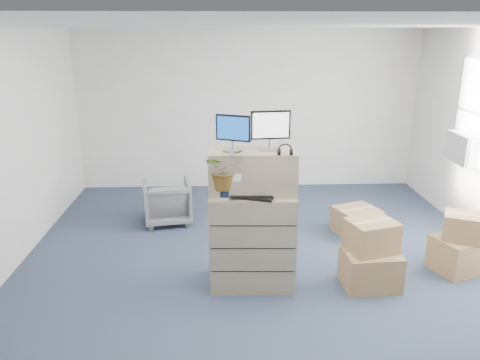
# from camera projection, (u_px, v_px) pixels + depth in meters

# --- Properties ---
(ground) EXTENTS (7.00, 7.00, 0.00)m
(ground) POSITION_uv_depth(u_px,v_px,m) (266.00, 281.00, 5.39)
(ground) COLOR #29324A
(ground) RESTS_ON ground
(wall_back) EXTENTS (6.00, 0.02, 2.80)m
(wall_back) POSITION_uv_depth(u_px,v_px,m) (248.00, 110.00, 8.31)
(wall_back) COLOR silver
(wall_back) RESTS_ON ground
(ac_unit) EXTENTS (0.24, 0.60, 0.40)m
(ac_unit) POSITION_uv_depth(u_px,v_px,m) (463.00, 148.00, 6.48)
(ac_unit) COLOR #BBBBB6
(ac_unit) RESTS_ON wall_right
(filing_cabinet_lower) EXTENTS (0.95, 0.61, 1.08)m
(filing_cabinet_lower) POSITION_uv_depth(u_px,v_px,m) (252.00, 239.00, 5.20)
(filing_cabinet_lower) COLOR gray
(filing_cabinet_lower) RESTS_ON ground
(filing_cabinet_upper) EXTENTS (0.95, 0.50, 0.46)m
(filing_cabinet_upper) POSITION_uv_depth(u_px,v_px,m) (253.00, 171.00, 5.01)
(filing_cabinet_upper) COLOR gray
(filing_cabinet_upper) RESTS_ON filing_cabinet_lower
(monitor_left) EXTENTS (0.36, 0.21, 0.38)m
(monitor_left) POSITION_uv_depth(u_px,v_px,m) (233.00, 131.00, 4.86)
(monitor_left) COLOR #99999E
(monitor_left) RESTS_ON filing_cabinet_upper
(monitor_right) EXTENTS (0.42, 0.18, 0.42)m
(monitor_right) POSITION_uv_depth(u_px,v_px,m) (270.00, 128.00, 4.89)
(monitor_right) COLOR #99999E
(monitor_right) RESTS_ON filing_cabinet_upper
(headphones) EXTENTS (0.15, 0.02, 0.15)m
(headphones) POSITION_uv_depth(u_px,v_px,m) (285.00, 151.00, 4.75)
(headphones) COLOR black
(headphones) RESTS_ON filing_cabinet_upper
(keyboard) EXTENTS (0.54, 0.36, 0.03)m
(keyboard) POSITION_uv_depth(u_px,v_px,m) (250.00, 196.00, 4.91)
(keyboard) COLOR black
(keyboard) RESTS_ON filing_cabinet_lower
(mouse) EXTENTS (0.11, 0.07, 0.04)m
(mouse) POSITION_uv_depth(u_px,v_px,m) (283.00, 193.00, 4.97)
(mouse) COLOR silver
(mouse) RESTS_ON filing_cabinet_lower
(water_bottle) EXTENTS (0.08, 0.08, 0.28)m
(water_bottle) POSITION_uv_depth(u_px,v_px,m) (264.00, 179.00, 5.06)
(water_bottle) COLOR gray
(water_bottle) RESTS_ON filing_cabinet_lower
(phone_dock) EXTENTS (0.07, 0.06, 0.15)m
(phone_dock) POSITION_uv_depth(u_px,v_px,m) (252.00, 187.00, 5.08)
(phone_dock) COLOR silver
(phone_dock) RESTS_ON filing_cabinet_lower
(external_drive) EXTENTS (0.25, 0.21, 0.07)m
(external_drive) POSITION_uv_depth(u_px,v_px,m) (281.00, 186.00, 5.15)
(external_drive) COLOR black
(external_drive) RESTS_ON filing_cabinet_lower
(tissue_box) EXTENTS (0.23, 0.12, 0.08)m
(tissue_box) POSITION_uv_depth(u_px,v_px,m) (285.00, 180.00, 5.13)
(tissue_box) COLOR #3E95D4
(tissue_box) RESTS_ON external_drive
(potted_plant) EXTENTS (0.46, 0.50, 0.44)m
(potted_plant) POSITION_uv_depth(u_px,v_px,m) (225.00, 174.00, 4.86)
(potted_plant) COLOR #AAC49E
(potted_plant) RESTS_ON filing_cabinet_lower
(office_chair) EXTENTS (0.78, 0.74, 0.70)m
(office_chair) POSITION_uv_depth(u_px,v_px,m) (167.00, 200.00, 6.96)
(office_chair) COLOR slate
(office_chair) RESTS_ON ground
(cardboard_boxes) EXTENTS (1.84, 2.03, 0.77)m
(cardboard_boxes) POSITION_uv_depth(u_px,v_px,m) (397.00, 244.00, 5.65)
(cardboard_boxes) COLOR #926446
(cardboard_boxes) RESTS_ON ground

